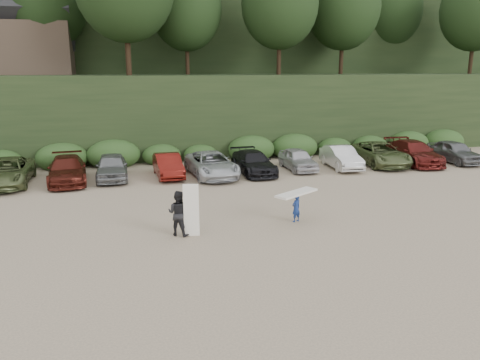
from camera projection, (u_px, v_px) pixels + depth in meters
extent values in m
plane|color=tan|center=(238.00, 227.00, 19.59)|extent=(120.00, 120.00, 0.00)
cube|color=black|center=(175.00, 111.00, 39.63)|extent=(80.00, 14.00, 6.00)
cube|color=black|center=(156.00, 55.00, 55.43)|extent=(90.00, 30.00, 16.00)
ellipsoid|color=black|center=(172.00, 11.00, 37.77)|extent=(66.00, 12.00, 10.00)
cube|color=#2B491E|center=(181.00, 154.00, 32.99)|extent=(46.20, 2.00, 1.20)
cube|color=brown|center=(21.00, 49.00, 37.47)|extent=(8.00, 6.00, 4.00)
imported|color=#58663B|center=(6.00, 172.00, 26.47)|extent=(2.70, 5.59, 1.53)
imported|color=#4E1911|center=(67.00, 170.00, 27.18)|extent=(2.49, 5.31, 1.50)
imported|color=slate|center=(112.00, 167.00, 27.95)|extent=(1.83, 4.51, 1.54)
imported|color=#61130E|center=(168.00, 165.00, 28.60)|extent=(1.66, 4.32, 1.40)
imported|color=#BBBEC2|center=(212.00, 164.00, 28.68)|extent=(2.91, 5.56, 1.50)
imported|color=black|center=(253.00, 163.00, 29.49)|extent=(2.23, 4.95, 1.41)
imported|color=#BAB9BE|center=(298.00, 159.00, 30.62)|extent=(1.67, 4.11, 1.40)
imported|color=silver|center=(341.00, 157.00, 31.07)|extent=(1.89, 4.58, 1.47)
imported|color=#5A693D|center=(380.00, 154.00, 32.11)|extent=(2.84, 5.69, 1.55)
imported|color=maroon|center=(414.00, 153.00, 32.46)|extent=(2.59, 5.61, 1.59)
imported|color=slate|center=(454.00, 152.00, 33.00)|extent=(1.87, 4.55, 1.55)
imported|color=navy|center=(296.00, 208.00, 20.19)|extent=(0.52, 0.44, 1.22)
cube|color=white|center=(297.00, 193.00, 20.03)|extent=(2.22, 1.69, 0.09)
imported|color=black|center=(178.00, 213.00, 18.48)|extent=(1.12, 1.06, 1.83)
cube|color=white|center=(191.00, 210.00, 18.28)|extent=(0.66, 0.43, 2.16)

